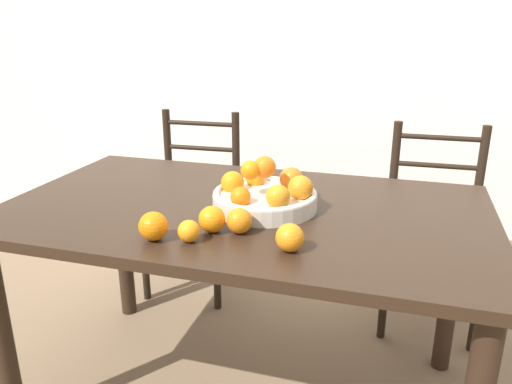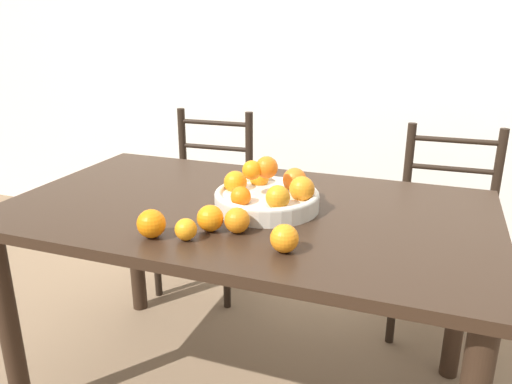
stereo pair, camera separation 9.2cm
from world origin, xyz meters
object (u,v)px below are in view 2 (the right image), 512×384
Objects in this scene: orange_loose_0 at (284,238)px; orange_loose_3 at (151,224)px; fruit_bowl at (268,194)px; chair_left at (207,203)px; orange_loose_4 at (210,218)px; orange_loose_1 at (186,229)px; orange_loose_2 at (237,220)px; chair_right at (445,235)px.

orange_loose_0 is 0.38m from orange_loose_3.
fruit_bowl reaches higher than orange_loose_3.
fruit_bowl is 0.37× the size of chair_left.
chair_left is (-0.36, 1.08, -0.36)m from orange_loose_3.
orange_loose_3 is 1.05× the size of orange_loose_4.
fruit_bowl is 0.33m from orange_loose_0.
chair_left reaches higher than orange_loose_0.
orange_loose_1 is 0.10m from orange_loose_3.
orange_loose_1 is 0.07× the size of chair_left.
fruit_bowl is at bearing 66.99° from orange_loose_1.
orange_loose_3 is at bearing -174.17° from orange_loose_0.
orange_loose_0 is 0.98× the size of orange_loose_4.
chair_left reaches higher than orange_loose_1.
orange_loose_3 reaches higher than orange_loose_2.
orange_loose_2 is at bearing 11.47° from orange_loose_4.
orange_loose_0 is 0.28m from orange_loose_1.
orange_loose_4 is at bearing -126.51° from chair_right.
orange_loose_1 is 0.09m from orange_loose_4.
orange_loose_2 is 0.96× the size of orange_loose_4.
orange_loose_0 is at bearing -57.45° from chair_left.
orange_loose_3 is 1.19m from chair_left.
orange_loose_3 is (-0.10, -0.02, 0.01)m from orange_loose_1.
fruit_bowl is 4.35× the size of orange_loose_4.
orange_loose_0 is 1.22× the size of orange_loose_1.
orange_loose_3 reaches higher than orange_loose_1.
orange_loose_0 is 0.18m from orange_loose_2.
chair_left is (-0.59, 0.75, -0.36)m from fruit_bowl.
chair_right is (0.44, 1.04, -0.35)m from orange_loose_0.
chair_left reaches higher than orange_loose_2.
orange_loose_1 is 0.80× the size of orange_loose_4.
orange_loose_4 is at bearing -168.53° from orange_loose_2.
chair_right is at bearing 57.98° from orange_loose_2.
orange_loose_0 is 1.18m from chair_right.
orange_loose_4 is (-0.25, 0.06, 0.00)m from orange_loose_0.
orange_loose_4 is at bearing 166.11° from orange_loose_0.
orange_loose_2 is (-0.02, -0.22, -0.01)m from fruit_bowl.
orange_loose_3 reaches higher than orange_loose_4.
chair_left and chair_right have the same top height.
fruit_bowl is at bearing 84.97° from orange_loose_2.
orange_loose_0 is at bearing 5.83° from orange_loose_3.
orange_loose_0 is 0.93× the size of orange_loose_3.
fruit_bowl is 0.25m from orange_loose_4.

